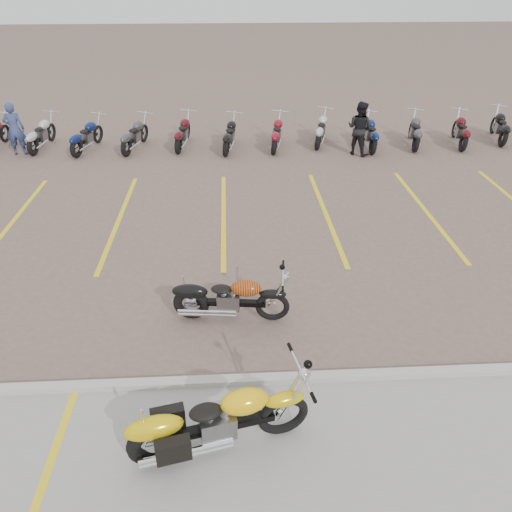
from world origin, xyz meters
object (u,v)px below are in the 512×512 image
Objects in this scene: flame_cruiser at (228,300)px; yellow_cruiser at (216,422)px; person_a at (14,129)px; person_b at (359,128)px.

yellow_cruiser is at bearing -87.31° from flame_cruiser.
person_a is 11.60m from person_b.
person_b is at bearing 69.78° from flame_cruiser.
person_b is (11.58, -0.62, 0.01)m from person_a.
person_b reaches higher than person_a.
yellow_cruiser is at bearing 109.95° from person_b.
person_a is 0.99× the size of person_b.
flame_cruiser is 10.01m from person_b.
yellow_cruiser is 1.37× the size of person_b.
person_a is at bearing 133.01° from flame_cruiser.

